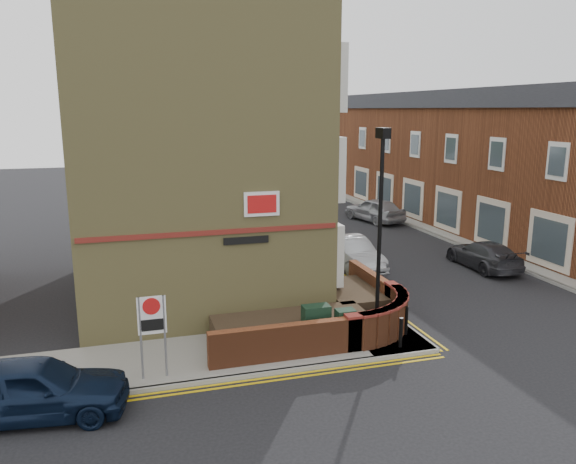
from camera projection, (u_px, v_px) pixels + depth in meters
The scene contains 28 objects.
ground at pixel (341, 365), 15.51m from camera, with size 120.00×120.00×0.00m, color black.
pavement_corner at pixel (207, 356), 15.94m from camera, with size 13.00×3.00×0.12m, color gray.
pavement_main at pixel (268, 236), 31.04m from camera, with size 2.00×32.00×0.12m, color gray.
pavement_far at pixel (472, 235), 31.27m from camera, with size 4.00×40.00×0.12m, color gray.
kerb_side at pixel (216, 380), 14.53m from camera, with size 13.00×0.15×0.12m, color gray.
kerb_main_near at pixel (285, 235), 31.32m from camera, with size 0.15×32.00×0.12m, color gray.
kerb_main_far at pixel (440, 237), 30.72m from camera, with size 0.15×40.00×0.12m, color gray.
yellow_lines_side at pixel (217, 386), 14.31m from camera, with size 13.00×0.28×0.01m, color gold.
yellow_lines_main at pixel (289, 236), 31.40m from camera, with size 0.28×32.00×0.01m, color gold.
corner_building at pixel (194, 128), 20.89m from camera, with size 8.95×10.40×13.60m.
garden_wall at pixel (312, 332), 17.85m from camera, with size 6.80×6.00×1.20m, color brown, non-canonical shape.
lamppost at pixel (380, 235), 16.36m from camera, with size 0.25×0.50×6.30m.
utility_cabinet_large at pixel (316, 325), 16.49m from camera, with size 0.80×0.45×1.20m, color black.
utility_cabinet_small at pixel (345, 327), 16.44m from camera, with size 0.55×0.40×1.10m, color black.
bollard_near at pixel (401, 333), 16.32m from camera, with size 0.11×0.11×0.90m, color black.
bollard_far at pixel (406, 321), 17.23m from camera, with size 0.11×0.11×0.90m, color black.
zone_sign at pixel (152, 322), 14.24m from camera, with size 0.72×0.07×2.20m.
far_terrace at pixel (459, 157), 34.58m from camera, with size 5.40×30.40×8.00m.
far_terrace_cream at pixel (336, 140), 54.25m from camera, with size 5.40×12.40×8.00m.
tree_near at pixel (277, 154), 28.22m from camera, with size 3.64×3.65×6.70m.
tree_mid at pixel (243, 137), 35.61m from camera, with size 4.03×4.03×7.42m.
tree_far at pixel (222, 136), 43.16m from camera, with size 3.81×3.81×7.00m.
traffic_light_assembly at pixel (241, 170), 39.00m from camera, with size 0.20×0.16×4.20m.
navy_hatchback at pixel (33, 388), 12.75m from camera, with size 1.70×4.22×1.44m, color black.
silver_car_near at pixel (351, 253), 24.84m from camera, with size 1.48×4.25×1.40m, color #93969A.
red_car_main at pixel (270, 207), 36.53m from camera, with size 2.36×5.12×1.42m, color maroon.
grey_car_far at pixel (484, 255), 24.90m from camera, with size 1.71×4.20×1.22m, color #2F3034.
silver_car_far at pixel (375, 210), 35.24m from camera, with size 1.78×4.42×1.51m, color #97999E.
Camera 1 is at (-5.48, -13.36, 6.93)m, focal length 35.00 mm.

